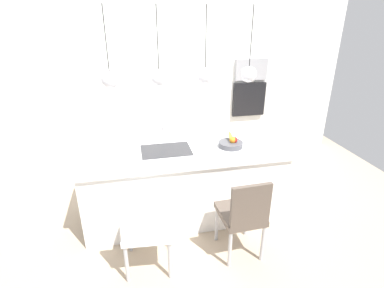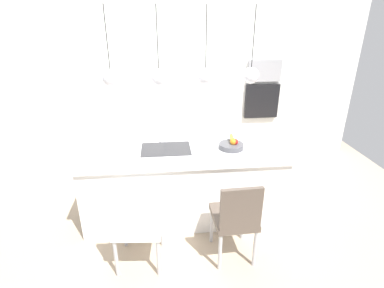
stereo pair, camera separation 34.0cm
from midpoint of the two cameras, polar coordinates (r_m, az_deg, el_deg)
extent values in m
plane|color=tan|center=(3.86, -4.08, -13.09)|extent=(6.60, 6.60, 0.00)
cube|color=white|center=(4.85, -7.39, 11.43)|extent=(6.00, 0.10, 2.60)
cube|color=white|center=(3.63, -4.27, -7.82)|extent=(2.28, 0.81, 0.83)
cube|color=white|center=(3.42, -4.49, -1.43)|extent=(2.34, 0.87, 0.06)
cube|color=#2D2D30|center=(3.39, -7.82, -1.32)|extent=(0.56, 0.40, 0.02)
cylinder|color=silver|center=(3.57, -8.25, 1.93)|extent=(0.02, 0.02, 0.22)
cylinder|color=silver|center=(3.46, -8.24, 2.99)|extent=(0.02, 0.16, 0.02)
cylinder|color=#4C4C51|center=(3.45, 4.59, -0.12)|extent=(0.28, 0.28, 0.06)
sphere|color=red|center=(3.42, 5.27, 0.73)|extent=(0.07, 0.07, 0.07)
sphere|color=orange|center=(3.42, 5.01, 0.72)|extent=(0.08, 0.08, 0.08)
ellipsoid|color=yellow|center=(3.46, 4.63, 1.42)|extent=(0.06, 0.19, 0.09)
cube|color=white|center=(5.16, -33.99, -2.16)|extent=(1.10, 0.60, 0.83)
cube|color=#9E9EA3|center=(5.06, 9.28, 13.89)|extent=(0.54, 0.08, 0.34)
cube|color=black|center=(5.17, 8.92, 8.42)|extent=(0.56, 0.08, 0.56)
cube|color=white|center=(2.98, -11.90, -15.34)|extent=(0.49, 0.50, 0.06)
cube|color=white|center=(2.68, -12.63, -14.42)|extent=(0.43, 0.08, 0.39)
cylinder|color=#B2B2B7|center=(3.28, -7.71, -16.30)|extent=(0.04, 0.04, 0.42)
cylinder|color=#B2B2B7|center=(3.31, -14.82, -16.45)|extent=(0.04, 0.04, 0.42)
cylinder|color=#B2B2B7|center=(2.98, -7.74, -21.25)|extent=(0.04, 0.04, 0.42)
cylinder|color=#B2B2B7|center=(3.02, -15.78, -21.32)|extent=(0.04, 0.04, 0.42)
cube|color=brown|center=(3.09, 6.01, -13.22)|extent=(0.43, 0.47, 0.06)
cube|color=brown|center=(2.79, 7.71, -11.67)|extent=(0.39, 0.06, 0.42)
cylinder|color=#B2B2B7|center=(3.43, 7.48, -14.08)|extent=(0.04, 0.04, 0.42)
cylinder|color=#B2B2B7|center=(3.34, 1.73, -15.09)|extent=(0.04, 0.04, 0.42)
cylinder|color=#B2B2B7|center=(3.16, 10.23, -18.24)|extent=(0.04, 0.04, 0.42)
cylinder|color=#B2B2B7|center=(3.05, 3.91, -19.56)|extent=(0.04, 0.04, 0.42)
sphere|color=silver|center=(3.16, -18.44, 11.50)|extent=(0.17, 0.17, 0.17)
cylinder|color=black|center=(3.11, -19.39, 18.46)|extent=(0.01, 0.01, 0.60)
sphere|color=silver|center=(3.14, -9.46, 12.31)|extent=(0.17, 0.17, 0.17)
cylinder|color=black|center=(3.09, -9.96, 19.35)|extent=(0.01, 0.01, 0.60)
sphere|color=silver|center=(3.20, -0.56, 12.81)|extent=(0.17, 0.17, 0.17)
cylinder|color=black|center=(3.15, -0.59, 19.74)|extent=(0.01, 0.01, 0.60)
sphere|color=silver|center=(3.33, 7.86, 13.02)|extent=(0.17, 0.17, 0.17)
cylinder|color=black|center=(3.28, 8.24, 19.67)|extent=(0.01, 0.01, 0.60)
camera|label=1|loc=(0.17, -92.86, -1.24)|focal=27.93mm
camera|label=2|loc=(0.17, 87.14, 1.24)|focal=27.93mm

